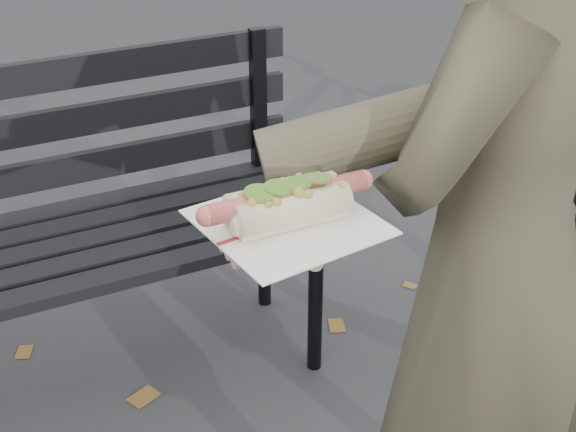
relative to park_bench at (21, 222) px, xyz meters
name	(u,v)px	position (x,y,z in m)	size (l,w,h in m)	color
park_bench	(21,222)	(0.00, 0.00, 0.00)	(1.50, 0.44, 0.88)	black
person	(499,260)	(0.63, -0.97, 0.28)	(0.59, 0.39, 1.61)	#494730
held_hotdog	(406,139)	(0.41, -1.00, 0.55)	(0.64, 0.31, 0.20)	#494730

